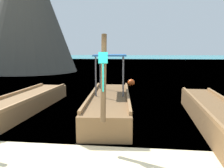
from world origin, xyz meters
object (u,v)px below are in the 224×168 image
Objects in this scene: karst_rock at (25,5)px; mooring_buoy_near at (131,83)px; longtail_boat_blue_ribbon at (25,103)px; longtail_boat_orange_ribbon at (214,115)px; longtail_boat_turquoise_ribbon at (110,103)px.

karst_rock reaches higher than mooring_buoy_near.
mooring_buoy_near is (11.39, -9.20, -6.70)m from karst_rock.
longtail_boat_orange_ribbon is (6.33, -0.96, 0.04)m from longtail_boat_blue_ribbon.
karst_rock is (-10.83, 15.57, 6.54)m from longtail_boat_turquoise_ribbon.
longtail_boat_orange_ribbon is 14.26× the size of mooring_buoy_near.
longtail_boat_orange_ribbon is 0.42× the size of karst_rock.
longtail_boat_blue_ribbon is 0.42× the size of karst_rock.
mooring_buoy_near is (-2.65, 7.32, -0.11)m from longtail_boat_orange_ribbon.
longtail_boat_turquoise_ribbon is at bearing -55.17° from karst_rock.
longtail_boat_blue_ribbon is 6.40m from longtail_boat_orange_ribbon.
longtail_boat_orange_ribbon is at bearing -70.06° from mooring_buoy_near.
longtail_boat_orange_ribbon reaches higher than longtail_boat_blue_ribbon.
mooring_buoy_near is (0.55, 6.37, -0.16)m from longtail_boat_turquoise_ribbon.
longtail_boat_turquoise_ribbon is at bearing -94.95° from mooring_buoy_near.
karst_rock is 16.10m from mooring_buoy_near.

